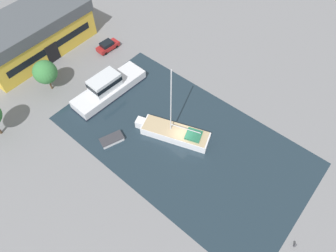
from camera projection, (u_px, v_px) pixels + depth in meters
The scene contains 9 objects.
ground_plane at pixel (182, 140), 43.28m from camera, with size 440.00×440.00×0.00m, color slate.
water_canal at pixel (182, 140), 43.28m from camera, with size 20.25×36.05×0.01m, color #1E2D38.
warehouse_building at pixel (32, 34), 52.57m from camera, with size 21.30×10.93×6.91m.
quay_tree_near_building at pixel (45, 72), 46.54m from camera, with size 3.75×3.75×5.50m.
parked_car at pixel (108, 46), 54.75m from camera, with size 4.33×2.06×1.67m.
sailboat_moored at pixel (174, 133), 43.09m from camera, with size 6.03×11.05×12.70m.
motor_cruiser at pixel (108, 87), 47.70m from camera, with size 12.96×4.41×3.79m.
small_dinghy at pixel (112, 140), 42.89m from camera, with size 3.70×2.71×0.67m.
mooring_bollard at pixel (295, 245), 34.10m from camera, with size 0.28×0.28×0.73m.
Camera 1 is at (-19.86, -14.20, 35.85)m, focal length 32.00 mm.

